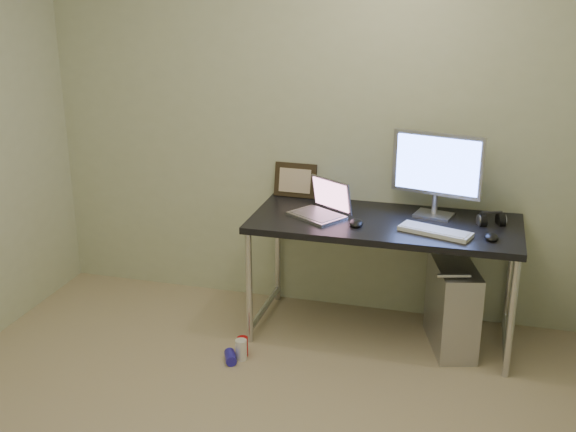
# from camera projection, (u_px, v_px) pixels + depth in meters

# --- Properties ---
(wall_back) EXTENTS (3.50, 0.02, 2.50)m
(wall_back) POSITION_uv_depth(u_px,v_px,m) (309.00, 121.00, 4.56)
(wall_back) COLOR beige
(wall_back) RESTS_ON ground
(desk) EXTENTS (1.59, 0.69, 0.75)m
(desk) POSITION_uv_depth(u_px,v_px,m) (384.00, 233.00, 4.30)
(desk) COLOR black
(desk) RESTS_ON ground
(tower_computer) EXTENTS (0.35, 0.55, 0.56)m
(tower_computer) POSITION_uv_depth(u_px,v_px,m) (452.00, 306.00, 4.29)
(tower_computer) COLOR #BCBBC1
(tower_computer) RESTS_ON ground
(cable_a) EXTENTS (0.01, 0.16, 0.69)m
(cable_a) POSITION_uv_depth(u_px,v_px,m) (449.00, 263.00, 4.56)
(cable_a) COLOR black
(cable_a) RESTS_ON ground
(cable_b) EXTENTS (0.02, 0.11, 0.71)m
(cable_b) POSITION_uv_depth(u_px,v_px,m) (463.00, 269.00, 4.53)
(cable_b) COLOR black
(cable_b) RESTS_ON ground
(can_red) EXTENTS (0.08, 0.08, 0.12)m
(can_red) POSITION_uv_depth(u_px,v_px,m) (243.00, 346.00, 4.24)
(can_red) COLOR #BE060A
(can_red) RESTS_ON ground
(can_white) EXTENTS (0.09, 0.09, 0.12)m
(can_white) POSITION_uv_depth(u_px,v_px,m) (241.00, 350.00, 4.20)
(can_white) COLOR white
(can_white) RESTS_ON ground
(can_blue) EXTENTS (0.11, 0.13, 0.06)m
(can_blue) POSITION_uv_depth(u_px,v_px,m) (230.00, 357.00, 4.18)
(can_blue) COLOR #2921BB
(can_blue) RESTS_ON ground
(laptop) EXTENTS (0.40, 0.38, 0.22)m
(laptop) POSITION_uv_depth(u_px,v_px,m) (322.00, 207.00, 4.35)
(laptop) COLOR #B7B6BE
(laptop) RESTS_ON desk
(monitor) EXTENTS (0.54, 0.20, 0.51)m
(monitor) POSITION_uv_depth(u_px,v_px,m) (437.00, 168.00, 4.25)
(monitor) COLOR #B7B6BE
(monitor) RESTS_ON desk
(keyboard) EXTENTS (0.43, 0.25, 0.02)m
(keyboard) POSITION_uv_depth(u_px,v_px,m) (435.00, 231.00, 4.06)
(keyboard) COLOR white
(keyboard) RESTS_ON desk
(mouse_right) EXTENTS (0.08, 0.13, 0.04)m
(mouse_right) POSITION_uv_depth(u_px,v_px,m) (491.00, 236.00, 3.98)
(mouse_right) COLOR black
(mouse_right) RESTS_ON desk
(mouse_left) EXTENTS (0.10, 0.14, 0.04)m
(mouse_left) POSITION_uv_depth(u_px,v_px,m) (356.00, 222.00, 4.19)
(mouse_left) COLOR black
(mouse_left) RESTS_ON desk
(headphones) EXTENTS (0.17, 0.10, 0.10)m
(headphones) POSITION_uv_depth(u_px,v_px,m) (491.00, 220.00, 4.20)
(headphones) COLOR black
(headphones) RESTS_ON desk
(picture_frame) EXTENTS (0.28, 0.09, 0.22)m
(picture_frame) POSITION_uv_depth(u_px,v_px,m) (295.00, 180.00, 4.69)
(picture_frame) COLOR black
(picture_frame) RESTS_ON desk
(webcam) EXTENTS (0.05, 0.04, 0.13)m
(webcam) POSITION_uv_depth(u_px,v_px,m) (324.00, 187.00, 4.60)
(webcam) COLOR silver
(webcam) RESTS_ON desk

